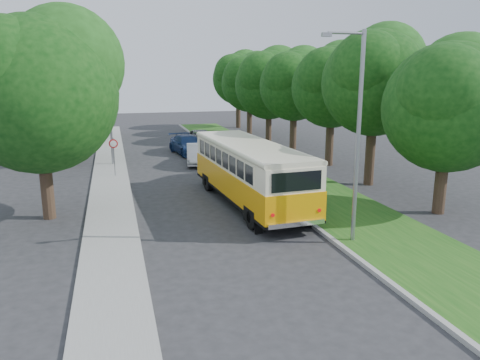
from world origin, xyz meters
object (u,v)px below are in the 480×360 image
object	(u,v)px
car_white	(197,154)
car_grey	(201,139)
vintage_bus	(249,174)
lamppost_near	(356,132)
car_silver	(239,173)
car_blue	(188,145)
lamppost_far	(108,107)

from	to	relation	value
car_white	car_grey	bearing A→B (deg)	86.14
vintage_bus	car_grey	xyz separation A→B (m)	(1.08, 18.96, -0.86)
lamppost_near	vintage_bus	xyz separation A→B (m)	(-2.29, 6.17, -2.78)
lamppost_near	vintage_bus	size ratio (longest dim) A/B	0.75
car_silver	car_white	distance (m)	6.89
car_silver	car_grey	xyz separation A→B (m)	(0.35, 14.38, 0.06)
lamppost_near	car_white	bearing A→B (deg)	99.32
lamppost_near	car_grey	size ratio (longest dim) A/B	1.53
car_white	car_blue	world-z (taller)	car_blue
car_blue	lamppost_near	bearing A→B (deg)	-92.14
car_silver	lamppost_far	bearing A→B (deg)	152.75
car_silver	car_blue	size ratio (longest dim) A/B	0.77
car_silver	car_white	bearing A→B (deg)	120.30
car_white	car_grey	xyz separation A→B (m)	(1.67, 7.61, 0.01)
vintage_bus	car_grey	distance (m)	19.01
car_blue	car_grey	xyz separation A→B (m)	(1.66, 3.26, -0.02)
car_grey	lamppost_near	bearing A→B (deg)	-84.93
lamppost_far	car_blue	size ratio (longest dim) A/B	1.46
lamppost_far	lamppost_near	bearing A→B (deg)	-64.29
lamppost_near	car_white	size ratio (longest dim) A/B	1.85
lamppost_far	car_blue	world-z (taller)	lamppost_far
vintage_bus	car_blue	world-z (taller)	vintage_bus
car_silver	car_blue	distance (m)	11.20
car_blue	car_white	bearing A→B (deg)	-99.77
lamppost_near	car_blue	world-z (taller)	lamppost_near
lamppost_far	car_blue	xyz separation A→B (m)	(6.04, 3.37, -3.37)
car_white	vintage_bus	bearing A→B (deg)	-78.54
lamppost_near	lamppost_far	xyz separation A→B (m)	(-8.91, 18.50, -0.25)
lamppost_near	car_silver	world-z (taller)	lamppost_near
lamppost_near	car_silver	size ratio (longest dim) A/B	2.03
lamppost_near	lamppost_far	distance (m)	20.53
lamppost_near	car_white	xyz separation A→B (m)	(-2.88, 17.52, -3.65)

